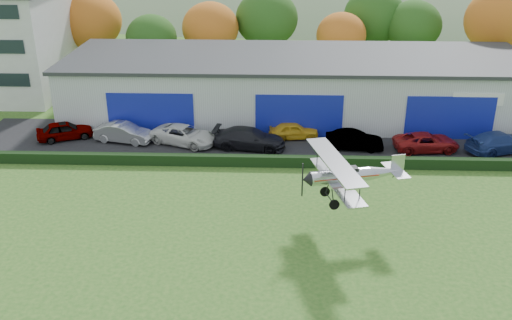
{
  "coord_description": "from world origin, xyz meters",
  "views": [
    {
      "loc": [
        3.12,
        -21.88,
        17.32
      ],
      "look_at": [
        1.95,
        10.62,
        2.93
      ],
      "focal_mm": 40.44,
      "sensor_mm": 36.0,
      "label": 1
    }
  ],
  "objects_px": {
    "car_6": "(426,142)",
    "car_1": "(124,133)",
    "car_7": "(500,142)",
    "car_2": "(184,135)",
    "car_3": "(249,138)",
    "car_4": "(294,131)",
    "biplane": "(349,174)",
    "hangar": "(297,85)",
    "car_0": "(65,130)",
    "car_5": "(354,140)"
  },
  "relations": [
    {
      "from": "hangar",
      "to": "car_5",
      "type": "height_order",
      "value": "hangar"
    },
    {
      "from": "car_3",
      "to": "car_7",
      "type": "distance_m",
      "value": 19.1
    },
    {
      "from": "hangar",
      "to": "car_2",
      "type": "xyz_separation_m",
      "value": [
        -9.04,
        -7.82,
        -1.87
      ]
    },
    {
      "from": "car_7",
      "to": "car_2",
      "type": "bearing_deg",
      "value": 66.84
    },
    {
      "from": "hangar",
      "to": "car_6",
      "type": "bearing_deg",
      "value": -41.34
    },
    {
      "from": "car_7",
      "to": "biplane",
      "type": "distance_m",
      "value": 17.82
    },
    {
      "from": "car_2",
      "to": "car_4",
      "type": "relative_size",
      "value": 1.33
    },
    {
      "from": "car_5",
      "to": "hangar",
      "type": "bearing_deg",
      "value": 31.16
    },
    {
      "from": "car_2",
      "to": "car_7",
      "type": "bearing_deg",
      "value": -69.45
    },
    {
      "from": "car_1",
      "to": "car_0",
      "type": "bearing_deg",
      "value": 98.24
    },
    {
      "from": "car_1",
      "to": "biplane",
      "type": "relative_size",
      "value": 0.67
    },
    {
      "from": "car_2",
      "to": "car_3",
      "type": "relative_size",
      "value": 0.95
    },
    {
      "from": "car_3",
      "to": "car_0",
      "type": "bearing_deg",
      "value": 92.16
    },
    {
      "from": "hangar",
      "to": "car_5",
      "type": "relative_size",
      "value": 9.18
    },
    {
      "from": "hangar",
      "to": "car_6",
      "type": "xyz_separation_m",
      "value": [
        9.7,
        -8.53,
        -1.92
      ]
    },
    {
      "from": "car_0",
      "to": "car_7",
      "type": "relative_size",
      "value": 0.8
    },
    {
      "from": "car_3",
      "to": "biplane",
      "type": "distance_m",
      "value": 13.74
    },
    {
      "from": "car_1",
      "to": "car_7",
      "type": "bearing_deg",
      "value": -79.21
    },
    {
      "from": "car_6",
      "to": "car_7",
      "type": "xyz_separation_m",
      "value": [
        5.53,
        -0.06,
        0.1
      ]
    },
    {
      "from": "hangar",
      "to": "car_7",
      "type": "relative_size",
      "value": 7.49
    },
    {
      "from": "biplane",
      "to": "car_7",
      "type": "bearing_deg",
      "value": 28.35
    },
    {
      "from": "car_5",
      "to": "biplane",
      "type": "xyz_separation_m",
      "value": [
        -1.92,
        -12.08,
        2.78
      ]
    },
    {
      "from": "car_4",
      "to": "biplane",
      "type": "height_order",
      "value": "biplane"
    },
    {
      "from": "car_5",
      "to": "car_3",
      "type": "bearing_deg",
      "value": 95.38
    },
    {
      "from": "hangar",
      "to": "car_3",
      "type": "bearing_deg",
      "value": -114.37
    },
    {
      "from": "hangar",
      "to": "car_2",
      "type": "distance_m",
      "value": 12.1
    },
    {
      "from": "car_6",
      "to": "car_1",
      "type": "bearing_deg",
      "value": 81.33
    },
    {
      "from": "car_2",
      "to": "car_3",
      "type": "bearing_deg",
      "value": -75.65
    },
    {
      "from": "hangar",
      "to": "car_4",
      "type": "xyz_separation_m",
      "value": [
        -0.4,
        -6.37,
        -1.93
      ]
    },
    {
      "from": "hangar",
      "to": "biplane",
      "type": "bearing_deg",
      "value": -83.66
    },
    {
      "from": "car_7",
      "to": "biplane",
      "type": "height_order",
      "value": "biplane"
    },
    {
      "from": "car_6",
      "to": "car_3",
      "type": "bearing_deg",
      "value": 83.72
    },
    {
      "from": "car_5",
      "to": "biplane",
      "type": "height_order",
      "value": "biplane"
    },
    {
      "from": "car_2",
      "to": "biplane",
      "type": "height_order",
      "value": "biplane"
    },
    {
      "from": "car_0",
      "to": "car_3",
      "type": "relative_size",
      "value": 0.78
    },
    {
      "from": "car_7",
      "to": "hangar",
      "type": "bearing_deg",
      "value": 39.23
    },
    {
      "from": "car_4",
      "to": "car_7",
      "type": "height_order",
      "value": "car_7"
    },
    {
      "from": "biplane",
      "to": "car_1",
      "type": "bearing_deg",
      "value": 126.99
    },
    {
      "from": "car_7",
      "to": "biplane",
      "type": "relative_size",
      "value": 0.78
    },
    {
      "from": "car_2",
      "to": "car_7",
      "type": "xyz_separation_m",
      "value": [
        24.26,
        -0.77,
        0.06
      ]
    },
    {
      "from": "car_4",
      "to": "car_6",
      "type": "bearing_deg",
      "value": -109.47
    },
    {
      "from": "car_1",
      "to": "biplane",
      "type": "height_order",
      "value": "biplane"
    },
    {
      "from": "car_0",
      "to": "car_1",
      "type": "bearing_deg",
      "value": -118.88
    },
    {
      "from": "car_7",
      "to": "car_6",
      "type": "bearing_deg",
      "value": 68.05
    },
    {
      "from": "hangar",
      "to": "biplane",
      "type": "height_order",
      "value": "hangar"
    },
    {
      "from": "biplane",
      "to": "car_0",
      "type": "bearing_deg",
      "value": 133.31
    },
    {
      "from": "car_1",
      "to": "car_2",
      "type": "relative_size",
      "value": 0.88
    },
    {
      "from": "car_3",
      "to": "car_4",
      "type": "relative_size",
      "value": 1.4
    },
    {
      "from": "car_4",
      "to": "hangar",
      "type": "bearing_deg",
      "value": -10.97
    },
    {
      "from": "car_0",
      "to": "car_7",
      "type": "bearing_deg",
      "value": -116.69
    }
  ]
}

